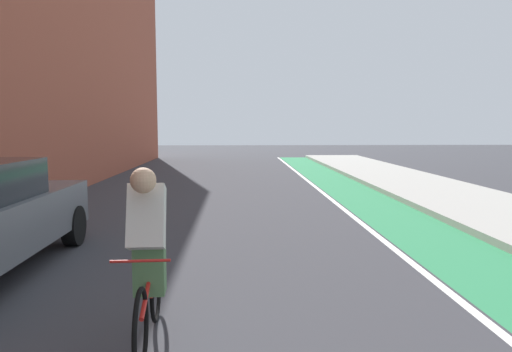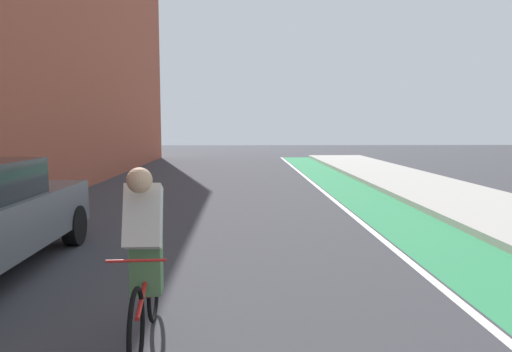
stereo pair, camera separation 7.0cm
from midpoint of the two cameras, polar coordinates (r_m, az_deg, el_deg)
ground_plane at (r=10.70m, az=-3.33°, el=-4.69°), size 76.25×76.25×0.00m
bike_lane_paint at (r=13.11m, az=12.79°, el=-2.84°), size 1.60×34.66×0.00m
lane_divider_stripe at (r=12.91m, az=8.93°, el=-2.90°), size 0.12×34.66×0.00m
sidewalk_right at (r=13.92m, az=22.43°, el=-2.36°), size 3.22×34.66×0.14m
cyclist_mid at (r=4.50m, az=-13.07°, el=-8.70°), size 0.48×1.75×1.63m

